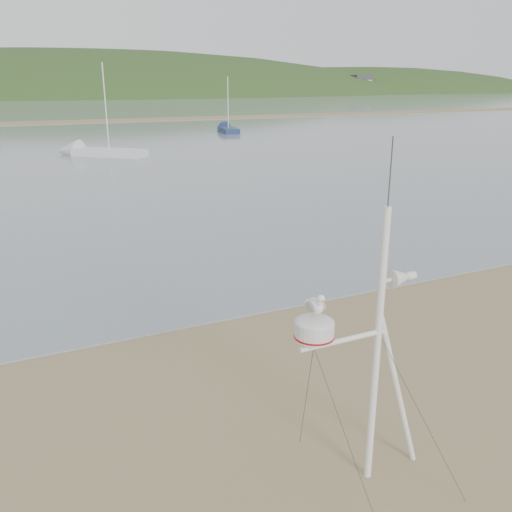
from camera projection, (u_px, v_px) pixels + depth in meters
name	position (u px, v px, depth m)	size (l,w,h in m)	color
ground	(131.00, 475.00, 7.27)	(560.00, 560.00, 0.00)	olive
sandbar	(0.00, 124.00, 67.34)	(560.00, 7.00, 0.07)	olive
hill_ridge	(46.00, 145.00, 222.66)	(620.00, 180.00, 80.00)	#223A18
mast_rig	(371.00, 408.00, 6.87)	(1.99, 2.12, 4.48)	silver
sailboat_blue_far	(226.00, 129.00, 57.65)	(2.59, 6.20, 6.03)	#15274A
sailboat_white_near	(87.00, 151.00, 38.70)	(6.22, 5.88, 6.85)	silver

